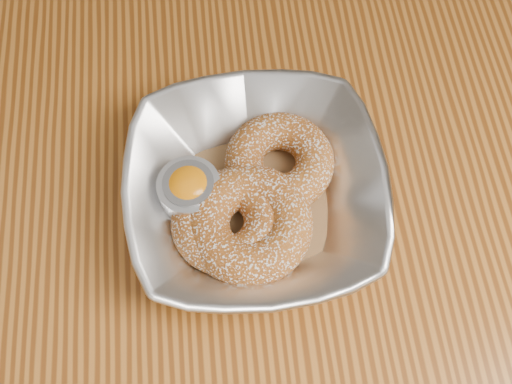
{
  "coord_description": "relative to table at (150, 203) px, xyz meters",
  "views": [
    {
      "loc": [
        0.09,
        -0.29,
        1.27
      ],
      "look_at": [
        0.12,
        -0.06,
        0.78
      ],
      "focal_mm": 42.0,
      "sensor_mm": 36.0,
      "label": 1
    }
  ],
  "objects": [
    {
      "name": "donut_extra",
      "position": [
        0.09,
        -0.09,
        0.13
      ],
      "size": [
        0.13,
        0.13,
        0.04
      ],
      "primitive_type": "torus",
      "rotation": [
        0.0,
        0.0,
        -0.39
      ],
      "color": "#934C18",
      "rests_on": "parchment"
    },
    {
      "name": "parchment",
      "position": [
        0.12,
        -0.06,
        0.11
      ],
      "size": [
        0.19,
        0.19,
        0.0
      ],
      "primitive_type": "cube",
      "rotation": [
        0.0,
        0.0,
        1.16
      ],
      "color": "olive",
      "rests_on": "table"
    },
    {
      "name": "donut_front",
      "position": [
        0.11,
        -0.09,
        0.13
      ],
      "size": [
        0.16,
        0.16,
        0.04
      ],
      "primitive_type": "torus",
      "rotation": [
        0.0,
        0.0,
        0.57
      ],
      "color": "#934C18",
      "rests_on": "parchment"
    },
    {
      "name": "serving_bowl",
      "position": [
        0.12,
        -0.06,
        0.13
      ],
      "size": [
        0.24,
        0.24,
        0.06
      ],
      "primitive_type": "imported",
      "color": "silver",
      "rests_on": "table"
    },
    {
      "name": "ground_plane",
      "position": [
        0.0,
        0.0,
        -0.65
      ],
      "size": [
        4.0,
        4.0,
        0.0
      ],
      "primitive_type": "plane",
      "color": "#565659",
      "rests_on": "ground"
    },
    {
      "name": "ramekin",
      "position": [
        0.06,
        -0.06,
        0.13
      ],
      "size": [
        0.06,
        0.06,
        0.05
      ],
      "color": "silver",
      "rests_on": "table"
    },
    {
      "name": "table",
      "position": [
        0.0,
        0.0,
        0.0
      ],
      "size": [
        1.2,
        0.8,
        0.75
      ],
      "color": "brown",
      "rests_on": "ground_plane"
    },
    {
      "name": "donut_back",
      "position": [
        0.14,
        -0.03,
        0.13
      ],
      "size": [
        0.13,
        0.13,
        0.04
      ],
      "primitive_type": "torus",
      "rotation": [
        0.0,
        0.0,
        0.31
      ],
      "color": "#934C18",
      "rests_on": "parchment"
    }
  ]
}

